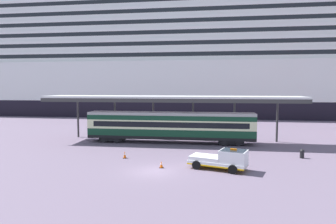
{
  "coord_description": "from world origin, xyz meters",
  "views": [
    {
      "loc": [
        5.01,
        -26.05,
        7.48
      ],
      "look_at": [
        -0.13,
        9.7,
        4.5
      ],
      "focal_mm": 32.52,
      "sensor_mm": 36.0,
      "label": 1
    }
  ],
  "objects_px": {
    "cruise_ship": "(179,65)",
    "train_carriage": "(170,126)",
    "service_truck": "(223,159)",
    "traffic_cone_mid": "(161,165)",
    "traffic_cone_near": "(125,155)",
    "quay_bollard": "(302,153)"
  },
  "relations": [
    {
      "from": "traffic_cone_near",
      "to": "train_carriage",
      "type": "bearing_deg",
      "value": 69.3
    },
    {
      "from": "service_truck",
      "to": "traffic_cone_near",
      "type": "xyz_separation_m",
      "value": [
        -10.09,
        3.03,
        -0.62
      ]
    },
    {
      "from": "traffic_cone_near",
      "to": "quay_bollard",
      "type": "height_order",
      "value": "quay_bollard"
    },
    {
      "from": "traffic_cone_near",
      "to": "traffic_cone_mid",
      "type": "bearing_deg",
      "value": -35.83
    },
    {
      "from": "cruise_ship",
      "to": "traffic_cone_mid",
      "type": "bearing_deg",
      "value": -85.39
    },
    {
      "from": "cruise_ship",
      "to": "train_carriage",
      "type": "bearing_deg",
      "value": -85.22
    },
    {
      "from": "service_truck",
      "to": "quay_bollard",
      "type": "distance_m",
      "value": 10.18
    },
    {
      "from": "train_carriage",
      "to": "traffic_cone_mid",
      "type": "height_order",
      "value": "train_carriage"
    },
    {
      "from": "quay_bollard",
      "to": "cruise_ship",
      "type": "bearing_deg",
      "value": 109.92
    },
    {
      "from": "cruise_ship",
      "to": "train_carriage",
      "type": "relative_size",
      "value": 6.66
    },
    {
      "from": "service_truck",
      "to": "quay_bollard",
      "type": "xyz_separation_m",
      "value": [
        8.4,
        5.74,
        -0.47
      ]
    },
    {
      "from": "cruise_ship",
      "to": "service_truck",
      "type": "xyz_separation_m",
      "value": [
        10.29,
        -57.29,
        -12.46
      ]
    },
    {
      "from": "service_truck",
      "to": "traffic_cone_mid",
      "type": "relative_size",
      "value": 8.88
    },
    {
      "from": "cruise_ship",
      "to": "train_carriage",
      "type": "xyz_separation_m",
      "value": [
        3.75,
        -44.86,
        -11.15
      ]
    },
    {
      "from": "train_carriage",
      "to": "traffic_cone_near",
      "type": "xyz_separation_m",
      "value": [
        -3.55,
        -9.4,
        -1.94
      ]
    },
    {
      "from": "traffic_cone_mid",
      "to": "cruise_ship",
      "type": "bearing_deg",
      "value": 94.61
    },
    {
      "from": "traffic_cone_near",
      "to": "quay_bollard",
      "type": "relative_size",
      "value": 0.78
    },
    {
      "from": "service_truck",
      "to": "traffic_cone_near",
      "type": "distance_m",
      "value": 10.55
    },
    {
      "from": "traffic_cone_near",
      "to": "service_truck",
      "type": "bearing_deg",
      "value": -16.71
    },
    {
      "from": "service_truck",
      "to": "traffic_cone_mid",
      "type": "distance_m",
      "value": 5.69
    },
    {
      "from": "train_carriage",
      "to": "quay_bollard",
      "type": "bearing_deg",
      "value": -24.14
    },
    {
      "from": "train_carriage",
      "to": "traffic_cone_mid",
      "type": "xyz_separation_m",
      "value": [
        0.89,
        -12.61,
        -2.0
      ]
    }
  ]
}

